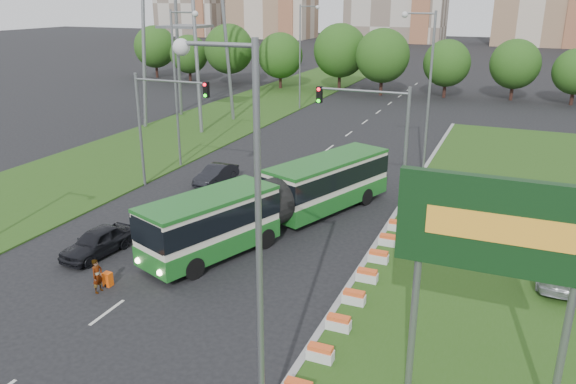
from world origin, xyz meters
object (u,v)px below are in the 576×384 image
at_px(pedestrian, 97,276).
at_px(shopping_trolley, 108,279).
at_px(traffic_mast_median, 380,130).
at_px(billboard, 498,237).
at_px(car_left_near, 97,242).
at_px(traffic_mast_left, 158,113).
at_px(car_left_far, 216,174).
at_px(car_median, 559,267).
at_px(articulated_bus, 276,199).

relative_size(pedestrian, shopping_trolley, 2.43).
bearing_deg(pedestrian, traffic_mast_median, -32.04).
xyz_separation_m(billboard, car_left_near, (-19.50, 4.46, -5.44)).
bearing_deg(traffic_mast_left, car_left_far, 37.74).
distance_m(car_left_far, car_median, 23.50).
bearing_deg(shopping_trolley, car_median, 26.13).
bearing_deg(shopping_trolley, articulated_bus, 67.54).
bearing_deg(traffic_mast_median, billboard, -64.97).
height_order(car_median, pedestrian, pedestrian).
xyz_separation_m(car_median, shopping_trolley, (-19.57, -8.41, -0.52)).
bearing_deg(car_left_far, car_left_near, -85.39).
height_order(traffic_mast_left, shopping_trolley, traffic_mast_left).
relative_size(traffic_mast_median, pedestrian, 4.88).
xyz_separation_m(traffic_mast_median, articulated_bus, (-4.81, -4.59, -3.56)).
bearing_deg(articulated_bus, car_median, 16.71).
relative_size(traffic_mast_left, articulated_bus, 0.45).
relative_size(car_left_near, car_left_far, 1.03).
distance_m(traffic_mast_left, pedestrian, 15.57).
distance_m(traffic_mast_left, shopping_trolley, 15.17).
bearing_deg(car_left_far, car_median, -13.30).
distance_m(articulated_bus, car_left_far, 9.50).
distance_m(articulated_bus, shopping_trolley, 10.59).
xyz_separation_m(traffic_mast_left, articulated_bus, (10.34, -3.59, -3.56)).
relative_size(traffic_mast_median, car_left_near, 1.89).
height_order(traffic_mast_median, traffic_mast_left, same).
bearing_deg(traffic_mast_median, car_median, -28.86).
relative_size(billboard, shopping_trolley, 11.86).
xyz_separation_m(billboard, traffic_mast_left, (-22.63, 15.00, -0.81)).
distance_m(traffic_mast_left, car_median, 26.24).
relative_size(traffic_mast_left, car_left_near, 1.89).
distance_m(car_left_near, pedestrian, 4.17).
height_order(car_left_near, shopping_trolley, car_left_near).
relative_size(articulated_bus, pedestrian, 10.86).
height_order(traffic_mast_left, articulated_bus, traffic_mast_left).
bearing_deg(shopping_trolley, traffic_mast_left, 117.02).
xyz_separation_m(pedestrian, shopping_trolley, (0.00, 0.63, -0.49)).
distance_m(traffic_mast_median, car_left_near, 17.30).
relative_size(traffic_mast_left, car_left_far, 1.95).
distance_m(traffic_mast_median, car_median, 12.56).
relative_size(billboard, car_left_near, 1.89).
height_order(car_median, shopping_trolley, car_median).
bearing_deg(articulated_bus, car_left_far, 162.07).
bearing_deg(car_median, billboard, 76.41).
distance_m(car_median, pedestrian, 21.56).
height_order(articulated_bus, car_median, articulated_bus).
distance_m(billboard, pedestrian, 17.65).
bearing_deg(traffic_mast_median, shopping_trolley, -123.47).
bearing_deg(billboard, car_median, 74.88).
bearing_deg(car_median, shopping_trolley, 24.78).
distance_m(billboard, car_left_far, 26.75).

